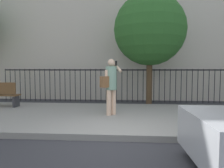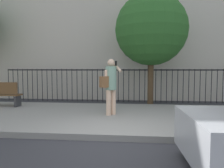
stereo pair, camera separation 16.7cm
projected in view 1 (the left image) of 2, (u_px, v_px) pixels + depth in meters
ground_plane at (118, 142)px, 4.90m from camera, size 60.00×60.00×0.00m
sidewalk at (122, 117)px, 7.08m from camera, size 28.00×4.40×0.15m
iron_fence at (125, 81)px, 10.70m from camera, size 12.03×0.04×1.60m
pedestrian_on_phone at (111, 83)px, 6.94m from camera, size 0.69×0.69×1.77m
street_tree_far at (150, 30)px, 9.48m from camera, size 3.08×3.08×4.83m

